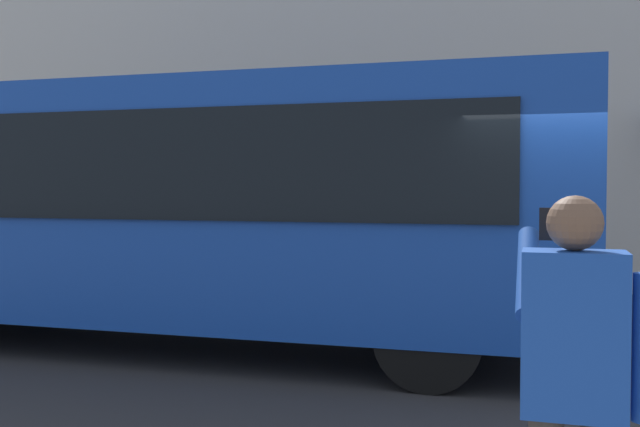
% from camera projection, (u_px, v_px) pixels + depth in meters
% --- Properties ---
extents(ground_plane, '(60.00, 60.00, 0.00)m').
position_uv_depth(ground_plane, '(603.00, 386.00, 6.95)').
color(ground_plane, '#2B2B2D').
extents(red_bus, '(9.05, 2.54, 3.08)m').
position_uv_depth(red_bus, '(184.00, 203.00, 8.61)').
color(red_bus, '#1947AD').
rests_on(red_bus, ground_plane).
extents(pedestrian_photographer, '(0.53, 0.52, 1.70)m').
position_uv_depth(pedestrian_photographer, '(574.00, 373.00, 2.94)').
color(pedestrian_photographer, '#4C4238').
rests_on(pedestrian_photographer, sidewalk_curb).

